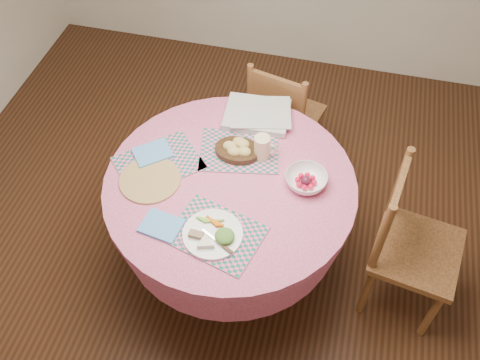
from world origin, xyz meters
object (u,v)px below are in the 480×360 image
(dinner_plate, at_px, (214,234))
(bread_bowl, at_px, (238,149))
(fruit_bowl, at_px, (306,180))
(wicker_trivet, at_px, (150,180))
(dining_table, at_px, (231,206))
(chair_right, at_px, (408,243))
(latte_mug, at_px, (262,147))
(chair_back, at_px, (282,116))

(dinner_plate, height_order, bread_bowl, bread_bowl)
(fruit_bowl, bearing_deg, wicker_trivet, -167.90)
(dining_table, height_order, bread_bowl, bread_bowl)
(chair_right, relative_size, latte_mug, 7.33)
(chair_back, distance_m, dinner_plate, 1.19)
(chair_right, height_order, wicker_trivet, chair_right)
(chair_back, height_order, bread_bowl, chair_back)
(chair_right, relative_size, dinner_plate, 3.50)
(latte_mug, bearing_deg, chair_right, -11.79)
(chair_back, bearing_deg, fruit_bowl, 121.87)
(wicker_trivet, height_order, latte_mug, latte_mug)
(chair_back, bearing_deg, wicker_trivet, 75.11)
(chair_back, xyz_separation_m, dinner_plate, (-0.11, -1.15, 0.31))
(dining_table, height_order, chair_right, chair_right)
(dining_table, xyz_separation_m, fruit_bowl, (0.36, 0.07, 0.23))
(bread_bowl, bearing_deg, dinner_plate, -87.83)
(chair_back, height_order, wicker_trivet, chair_back)
(wicker_trivet, distance_m, bread_bowl, 0.46)
(dining_table, relative_size, latte_mug, 9.56)
(wicker_trivet, xyz_separation_m, bread_bowl, (0.37, 0.27, 0.03))
(dinner_plate, bearing_deg, latte_mug, 78.62)
(latte_mug, bearing_deg, dinner_plate, -101.38)
(dinner_plate, height_order, fruit_bowl, fruit_bowl)
(bread_bowl, bearing_deg, chair_right, -9.71)
(dining_table, bearing_deg, latte_mug, 59.79)
(bread_bowl, relative_size, fruit_bowl, 1.03)
(bread_bowl, bearing_deg, chair_back, 78.48)
(latte_mug, distance_m, fruit_bowl, 0.28)
(dining_table, bearing_deg, chair_back, 81.75)
(latte_mug, bearing_deg, wicker_trivet, -150.37)
(chair_right, bearing_deg, bread_bowl, 89.95)
(chair_back, height_order, latte_mug, latte_mug)
(chair_right, distance_m, fruit_bowl, 0.62)
(fruit_bowl, bearing_deg, chair_back, 107.82)
(dining_table, xyz_separation_m, wicker_trivet, (-0.38, -0.08, 0.20))
(wicker_trivet, distance_m, fruit_bowl, 0.76)
(dining_table, height_order, fruit_bowl, fruit_bowl)
(dinner_plate, height_order, latte_mug, latte_mug)
(latte_mug, bearing_deg, fruit_bowl, -27.04)
(wicker_trivet, distance_m, dinner_plate, 0.46)
(chair_right, bearing_deg, wicker_trivet, 104.81)
(latte_mug, bearing_deg, chair_back, 89.71)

